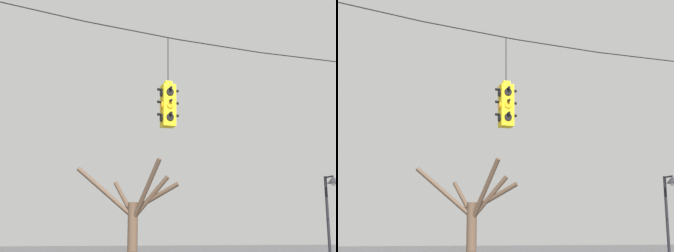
# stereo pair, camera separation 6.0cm
# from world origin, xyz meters

# --- Properties ---
(span_wire) EXTENTS (17.57, 0.03, 0.58)m
(span_wire) POSITION_xyz_m (0.00, -0.33, 7.20)
(span_wire) COLOR black
(traffic_light_over_intersection) EXTENTS (0.58, 0.58, 2.46)m
(traffic_light_over_intersection) POSITION_xyz_m (-4.02, -0.33, 5.25)
(traffic_light_over_intersection) COLOR yellow
(street_lamp) EXTENTS (0.51, 0.87, 4.41)m
(street_lamp) POSITION_xyz_m (5.17, 5.79, 3.39)
(street_lamp) COLOR black
(street_lamp) RESTS_ON ground_plane
(bare_tree) EXTENTS (3.91, 3.60, 4.93)m
(bare_tree) POSITION_xyz_m (-2.83, 7.93, 2.48)
(bare_tree) COLOR brown
(bare_tree) RESTS_ON ground_plane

